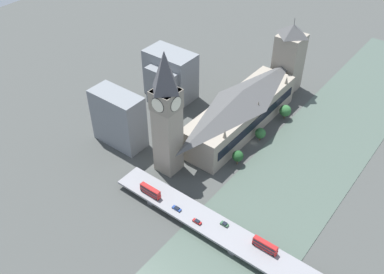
# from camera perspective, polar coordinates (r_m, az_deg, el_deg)

# --- Properties ---
(ground_plane) EXTENTS (600.00, 600.00, 0.00)m
(ground_plane) POSITION_cam_1_polar(r_m,az_deg,el_deg) (253.24, 8.22, -0.82)
(ground_plane) COLOR #424442
(river_water) EXTENTS (53.09, 360.00, 0.30)m
(river_water) POSITION_cam_1_polar(r_m,az_deg,el_deg) (243.54, 14.76, -3.77)
(river_water) COLOR #47564C
(river_water) RESTS_ON ground_plane
(parliament_hall) EXTENTS (24.21, 89.26, 26.76)m
(parliament_hall) POSITION_cam_1_polar(r_m,az_deg,el_deg) (256.53, 6.59, 3.66)
(parliament_hall) COLOR gray
(parliament_hall) RESTS_ON ground_plane
(clock_tower) EXTENTS (12.84, 12.84, 70.86)m
(clock_tower) POSITION_cam_1_polar(r_m,az_deg,el_deg) (211.70, -3.40, 3.30)
(clock_tower) COLOR gray
(clock_tower) RESTS_ON ground_plane
(victoria_tower) EXTENTS (16.53, 16.53, 51.03)m
(victoria_tower) POSITION_cam_1_polar(r_m,az_deg,el_deg) (294.85, 12.78, 10.27)
(victoria_tower) COLOR gray
(victoria_tower) RESTS_ON ground_plane
(road_bridge) EXTENTS (138.17, 14.19, 4.50)m
(road_bridge) POSITION_cam_1_polar(r_m,az_deg,el_deg) (198.06, 6.16, -13.64)
(road_bridge) COLOR slate
(road_bridge) RESTS_ON ground_plane
(double_decker_bus_lead) EXTENTS (11.88, 2.56, 4.74)m
(double_decker_bus_lead) POSITION_cam_1_polar(r_m,az_deg,el_deg) (213.51, -5.58, -7.13)
(double_decker_bus_lead) COLOR red
(double_decker_bus_lead) RESTS_ON road_bridge
(double_decker_bus_mid) EXTENTS (11.71, 2.47, 4.67)m
(double_decker_bus_mid) POSITION_cam_1_polar(r_m,az_deg,el_deg) (193.87, 9.72, -14.05)
(double_decker_bus_mid) COLOR red
(double_decker_bus_mid) RESTS_ON road_bridge
(car_northbound_lead) EXTENTS (3.93, 1.93, 1.50)m
(car_northbound_lead) POSITION_cam_1_polar(r_m,az_deg,el_deg) (201.53, 4.36, -11.49)
(car_northbound_lead) COLOR #2D5638
(car_northbound_lead) RESTS_ON road_bridge
(car_northbound_mid) EXTENTS (4.77, 1.92, 1.28)m
(car_northbound_mid) POSITION_cam_1_polar(r_m,az_deg,el_deg) (207.38, -2.05, -9.50)
(car_northbound_mid) COLOR navy
(car_northbound_mid) RESTS_ON road_bridge
(car_northbound_tail) EXTENTS (4.47, 1.79, 1.43)m
(car_northbound_tail) POSITION_cam_1_polar(r_m,az_deg,el_deg) (201.93, 0.68, -11.20)
(car_northbound_tail) COLOR maroon
(car_northbound_tail) RESTS_ON road_bridge
(city_block_west) EXTENTS (30.86, 14.70, 32.83)m
(city_block_west) POSITION_cam_1_polar(r_m,az_deg,el_deg) (245.68, -9.77, 2.43)
(city_block_west) COLOR slate
(city_block_west) RESTS_ON ground_plane
(city_block_center) EXTENTS (22.17, 23.60, 25.59)m
(city_block_center) POSITION_cam_1_polar(r_m,az_deg,el_deg) (281.13, -2.91, 7.21)
(city_block_center) COLOR slate
(city_block_center) RESTS_ON ground_plane
(city_block_east) EXTENTS (32.79, 18.79, 32.02)m
(city_block_east) POSITION_cam_1_polar(r_m,az_deg,el_deg) (284.05, -2.85, 8.33)
(city_block_east) COLOR slate
(city_block_east) RESTS_ON ground_plane
(tree_embankment_near) EXTENTS (6.32, 6.32, 8.40)m
(tree_embankment_near) POSITION_cam_1_polar(r_m,az_deg,el_deg) (252.74, 9.11, 0.50)
(tree_embankment_near) COLOR brown
(tree_embankment_near) RESTS_ON ground_plane
(tree_embankment_mid) EXTENTS (6.24, 6.24, 9.02)m
(tree_embankment_mid) POSITION_cam_1_polar(r_m,az_deg,el_deg) (234.41, 6.13, -2.54)
(tree_embankment_mid) COLOR brown
(tree_embankment_mid) RESTS_ON ground_plane
(tree_embankment_far) EXTENTS (7.32, 7.32, 9.65)m
(tree_embankment_far) POSITION_cam_1_polar(r_m,az_deg,el_deg) (272.72, 12.33, 3.44)
(tree_embankment_far) COLOR brown
(tree_embankment_far) RESTS_ON ground_plane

